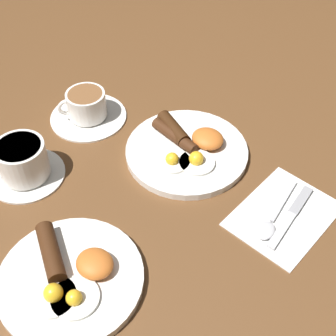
% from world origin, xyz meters
% --- Properties ---
extents(ground_plane, '(3.00, 3.00, 0.00)m').
position_xyz_m(ground_plane, '(0.00, 0.00, 0.00)').
color(ground_plane, brown).
extents(breakfast_plate_near, '(0.24, 0.24, 0.04)m').
position_xyz_m(breakfast_plate_near, '(0.00, -0.00, 0.01)').
color(breakfast_plate_near, white).
rests_on(breakfast_plate_near, ground_plane).
extents(breakfast_plate_far, '(0.23, 0.23, 0.04)m').
position_xyz_m(breakfast_plate_far, '(-0.02, 0.34, 0.01)').
color(breakfast_plate_far, white).
rests_on(breakfast_plate_far, ground_plane).
extents(teacup_near, '(0.16, 0.16, 0.06)m').
position_xyz_m(teacup_near, '(0.24, 0.03, 0.03)').
color(teacup_near, white).
rests_on(teacup_near, ground_plane).
extents(teacup_far, '(0.15, 0.15, 0.08)m').
position_xyz_m(teacup_far, '(0.21, 0.23, 0.04)').
color(teacup_far, white).
rests_on(teacup_far, ground_plane).
extents(napkin, '(0.16, 0.20, 0.01)m').
position_xyz_m(napkin, '(-0.23, 0.03, 0.00)').
color(napkin, white).
rests_on(napkin, ground_plane).
extents(knife, '(0.02, 0.16, 0.01)m').
position_xyz_m(knife, '(-0.24, 0.02, 0.01)').
color(knife, silver).
rests_on(knife, napkin).
extents(spoon, '(0.03, 0.15, 0.01)m').
position_xyz_m(spoon, '(-0.22, 0.06, 0.01)').
color(spoon, silver).
rests_on(spoon, napkin).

